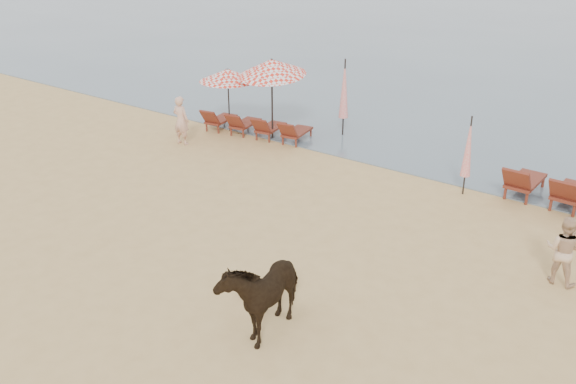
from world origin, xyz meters
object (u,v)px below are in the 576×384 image
lounger_cluster_right (569,191)px  umbrella_closed_left (344,89)px  beachgoer_left (181,120)px  lounger_cluster_left (255,125)px  umbrella_closed_right (468,147)px  umbrella_open_left_a (228,75)px  umbrella_open_left_b (272,67)px  cow (262,290)px  beachgoer_right_a (563,250)px

lounger_cluster_right → umbrella_closed_left: size_ratio=1.19×
lounger_cluster_right → beachgoer_left: size_ratio=1.95×
lounger_cluster_left → umbrella_closed_right: (7.40, -0.43, 0.94)m
umbrella_open_left_a → umbrella_open_left_b: bearing=28.7°
lounger_cluster_left → umbrella_open_left_b: umbrella_open_left_b is taller
cow → beachgoer_left: cow is taller
umbrella_open_left_a → beachgoer_right_a: 12.22m
lounger_cluster_right → cow: bearing=-108.9°
umbrella_open_left_a → cow: 11.27m
lounger_cluster_left → umbrella_closed_right: bearing=-11.8°
lounger_cluster_right → beachgoer_left: (-11.29, -2.23, 0.32)m
umbrella_open_left_a → umbrella_closed_left: umbrella_closed_left is taller
umbrella_closed_left → cow: bearing=-66.3°
lounger_cluster_left → umbrella_closed_left: (2.33, 1.75, 1.19)m
umbrella_open_left_b → beachgoer_left: size_ratio=1.75×
umbrella_open_left_a → cow: size_ratio=1.14×
lounger_cluster_left → umbrella_closed_right: size_ratio=1.70×
umbrella_closed_left → cow: size_ratio=1.37×
umbrella_open_left_a → umbrella_closed_right: size_ratio=0.99×
lounger_cluster_right → beachgoer_right_a: bearing=-76.7°
umbrella_closed_right → beachgoer_left: umbrella_closed_right is taller
umbrella_open_left_a → cow: umbrella_open_left_a is taller
umbrella_open_left_b → beachgoer_left: bearing=-133.7°
umbrella_closed_right → umbrella_open_left_a: bearing=177.6°
umbrella_open_left_b → umbrella_closed_left: 2.48m
lounger_cluster_right → beachgoer_left: bearing=-167.2°
lounger_cluster_right → beachgoer_left: beachgoer_left is taller
beachgoer_left → beachgoer_right_a: 12.15m
beachgoer_left → umbrella_closed_right: bearing=-175.4°
beachgoer_right_a → umbrella_closed_right: bearing=-40.0°
umbrella_closed_right → beachgoer_right_a: umbrella_closed_right is taller
umbrella_open_left_b → umbrella_closed_right: bearing=-3.2°
umbrella_open_left_a → umbrella_open_left_b: size_ratio=0.78×
lounger_cluster_left → cow: size_ratio=1.97×
beachgoer_left → cow: bearing=137.3°
umbrella_open_left_b → umbrella_closed_left: bearing=45.5°
umbrella_open_left_a → umbrella_closed_left: bearing=50.9°
umbrella_closed_left → beachgoer_left: 5.34m
umbrella_open_left_a → beachgoer_right_a: bearing=6.4°
umbrella_closed_right → cow: 7.81m
lounger_cluster_right → umbrella_closed_left: 7.75m
umbrella_closed_left → beachgoer_right_a: 9.84m
lounger_cluster_left → umbrella_closed_left: bearing=28.4°
umbrella_open_left_a → umbrella_closed_right: (8.44, -0.36, -0.59)m
umbrella_open_left_a → cow: bearing=-23.8°
beachgoer_right_a → lounger_cluster_right: bearing=-75.2°
umbrella_closed_left → umbrella_closed_right: (5.07, -2.18, -0.25)m
lounger_cluster_left → cow: bearing=-59.2°
umbrella_closed_left → cow: (4.36, -9.94, -0.79)m
umbrella_open_left_a → umbrella_closed_left: (3.38, 1.82, -0.34)m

